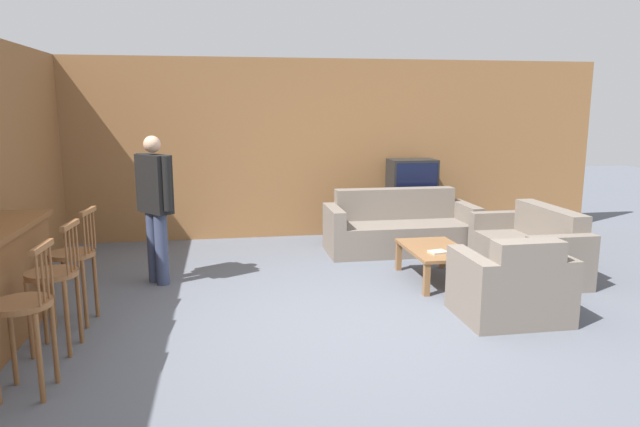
{
  "coord_description": "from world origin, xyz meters",
  "views": [
    {
      "loc": [
        -1.04,
        -4.76,
        1.92
      ],
      "look_at": [
        -0.09,
        0.84,
        0.85
      ],
      "focal_mm": 32.0,
      "sensor_mm": 36.0,
      "label": 1
    }
  ],
  "objects_px": {
    "bar_chair_far": "(74,262)",
    "armchair_near": "(511,288)",
    "coffee_table": "(436,252)",
    "person_by_window": "(155,202)",
    "bar_chair_mid": "(55,283)",
    "book_on_table": "(438,252)",
    "bar_chair_near": "(24,315)",
    "loveseat_right": "(530,249)",
    "couch_far": "(399,229)",
    "tv": "(412,177)",
    "tv_unit": "(411,216)"
  },
  "relations": [
    {
      "from": "bar_chair_far",
      "to": "book_on_table",
      "type": "relative_size",
      "value": 4.88
    },
    {
      "from": "loveseat_right",
      "to": "bar_chair_near",
      "type": "bearing_deg",
      "value": -156.85
    },
    {
      "from": "bar_chair_near",
      "to": "bar_chair_far",
      "type": "height_order",
      "value": "same"
    },
    {
      "from": "couch_far",
      "to": "loveseat_right",
      "type": "distance_m",
      "value": 1.74
    },
    {
      "from": "bar_chair_near",
      "to": "coffee_table",
      "type": "xyz_separation_m",
      "value": [
        3.62,
        1.96,
        -0.24
      ]
    },
    {
      "from": "person_by_window",
      "to": "bar_chair_near",
      "type": "bearing_deg",
      "value": -103.89
    },
    {
      "from": "person_by_window",
      "to": "bar_chair_mid",
      "type": "bearing_deg",
      "value": -109.28
    },
    {
      "from": "couch_far",
      "to": "loveseat_right",
      "type": "bearing_deg",
      "value": -47.71
    },
    {
      "from": "bar_chair_far",
      "to": "loveseat_right",
      "type": "relative_size",
      "value": 0.68
    },
    {
      "from": "bar_chair_near",
      "to": "bar_chair_far",
      "type": "xyz_separation_m",
      "value": [
        -0.0,
        1.31,
        0.0
      ]
    },
    {
      "from": "book_on_table",
      "to": "person_by_window",
      "type": "distance_m",
      "value": 3.09
    },
    {
      "from": "book_on_table",
      "to": "tv_unit",
      "type": "bearing_deg",
      "value": 78.28
    },
    {
      "from": "coffee_table",
      "to": "person_by_window",
      "type": "bearing_deg",
      "value": 171.84
    },
    {
      "from": "coffee_table",
      "to": "person_by_window",
      "type": "distance_m",
      "value": 3.12
    },
    {
      "from": "bar_chair_mid",
      "to": "loveseat_right",
      "type": "xyz_separation_m",
      "value": [
        4.81,
        1.35,
        -0.27
      ]
    },
    {
      "from": "loveseat_right",
      "to": "book_on_table",
      "type": "xyz_separation_m",
      "value": [
        -1.24,
        -0.31,
        0.1
      ]
    },
    {
      "from": "loveseat_right",
      "to": "person_by_window",
      "type": "bearing_deg",
      "value": 175.37
    },
    {
      "from": "bar_chair_near",
      "to": "book_on_table",
      "type": "height_order",
      "value": "bar_chair_near"
    },
    {
      "from": "tv_unit",
      "to": "bar_chair_mid",
      "type": "bearing_deg",
      "value": -139.87
    },
    {
      "from": "bar_chair_mid",
      "to": "tv",
      "type": "xyz_separation_m",
      "value": [
        4.06,
        3.42,
        0.33
      ]
    },
    {
      "from": "bar_chair_near",
      "to": "bar_chair_mid",
      "type": "xyz_separation_m",
      "value": [
        -0.0,
        0.7,
        0.0
      ]
    },
    {
      "from": "armchair_near",
      "to": "coffee_table",
      "type": "relative_size",
      "value": 0.89
    },
    {
      "from": "couch_far",
      "to": "person_by_window",
      "type": "bearing_deg",
      "value": -162.75
    },
    {
      "from": "bar_chair_near",
      "to": "loveseat_right",
      "type": "distance_m",
      "value": 5.24
    },
    {
      "from": "armchair_near",
      "to": "tv",
      "type": "height_order",
      "value": "tv"
    },
    {
      "from": "tv_unit",
      "to": "bar_chair_far",
      "type": "bearing_deg",
      "value": -145.24
    },
    {
      "from": "book_on_table",
      "to": "armchair_near",
      "type": "bearing_deg",
      "value": -72.24
    },
    {
      "from": "armchair_near",
      "to": "book_on_table",
      "type": "relative_size",
      "value": 4.33
    },
    {
      "from": "couch_far",
      "to": "tv_unit",
      "type": "bearing_deg",
      "value": 61.79
    },
    {
      "from": "tv",
      "to": "person_by_window",
      "type": "xyz_separation_m",
      "value": [
        -3.47,
        -1.72,
        0.02
      ]
    },
    {
      "from": "bar_chair_far",
      "to": "armchair_near",
      "type": "distance_m",
      "value": 3.94
    },
    {
      "from": "bar_chair_near",
      "to": "tv_unit",
      "type": "height_order",
      "value": "bar_chair_near"
    },
    {
      "from": "tv_unit",
      "to": "tv",
      "type": "distance_m",
      "value": 0.58
    },
    {
      "from": "bar_chair_far",
      "to": "person_by_window",
      "type": "xyz_separation_m",
      "value": [
        0.59,
        1.09,
        0.35
      ]
    },
    {
      "from": "couch_far",
      "to": "person_by_window",
      "type": "relative_size",
      "value": 1.22
    },
    {
      "from": "tv",
      "to": "armchair_near",
      "type": "bearing_deg",
      "value": -92.9
    },
    {
      "from": "couch_far",
      "to": "tv",
      "type": "xyz_separation_m",
      "value": [
        0.42,
        0.78,
        0.6
      ]
    },
    {
      "from": "armchair_near",
      "to": "tv_unit",
      "type": "bearing_deg",
      "value": 87.1
    },
    {
      "from": "bar_chair_near",
      "to": "person_by_window",
      "type": "xyz_separation_m",
      "value": [
        0.59,
        2.4,
        0.35
      ]
    },
    {
      "from": "book_on_table",
      "to": "person_by_window",
      "type": "xyz_separation_m",
      "value": [
        -2.97,
        0.65,
        0.52
      ]
    },
    {
      "from": "coffee_table",
      "to": "tv",
      "type": "xyz_separation_m",
      "value": [
        0.44,
        2.16,
        0.56
      ]
    },
    {
      "from": "bar_chair_far",
      "to": "person_by_window",
      "type": "relative_size",
      "value": 0.64
    },
    {
      "from": "bar_chair_far",
      "to": "bar_chair_near",
      "type": "bearing_deg",
      "value": -90.0
    },
    {
      "from": "bar_chair_mid",
      "to": "person_by_window",
      "type": "distance_m",
      "value": 1.83
    },
    {
      "from": "bar_chair_mid",
      "to": "bar_chair_far",
      "type": "relative_size",
      "value": 1.0
    },
    {
      "from": "coffee_table",
      "to": "bar_chair_mid",
      "type": "bearing_deg",
      "value": -160.81
    },
    {
      "from": "bar_chair_near",
      "to": "loveseat_right",
      "type": "bearing_deg",
      "value": 23.15
    },
    {
      "from": "bar_chair_mid",
      "to": "book_on_table",
      "type": "distance_m",
      "value": 3.72
    },
    {
      "from": "bar_chair_mid",
      "to": "loveseat_right",
      "type": "distance_m",
      "value": 5.0
    },
    {
      "from": "coffee_table",
      "to": "armchair_near",
      "type": "bearing_deg",
      "value": -77.69
    }
  ]
}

